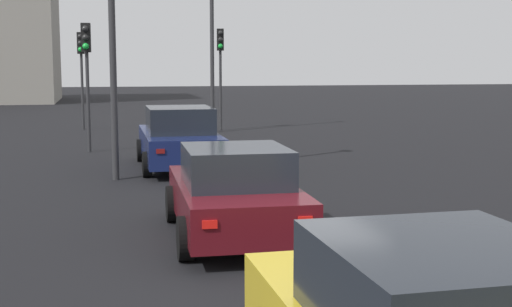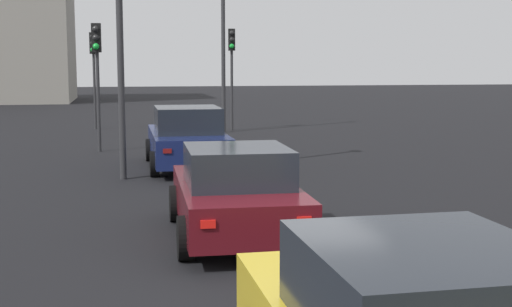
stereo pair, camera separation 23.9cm
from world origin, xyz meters
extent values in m
cube|color=black|center=(0.00, 0.00, -0.10)|extent=(160.00, 160.00, 0.20)
cube|color=#141E4C|center=(9.73, 0.15, 0.62)|extent=(4.69, 1.91, 0.72)
cube|color=#1E232B|center=(9.49, 0.15, 1.31)|extent=(2.11, 1.67, 0.67)
cylinder|color=black|center=(11.17, -0.80, 0.32)|extent=(0.64, 0.22, 0.64)
cylinder|color=black|center=(11.18, 1.09, 0.32)|extent=(0.64, 0.22, 0.64)
cylinder|color=black|center=(8.27, -0.79, 0.32)|extent=(0.64, 0.22, 0.64)
cylinder|color=black|center=(8.28, 1.10, 0.32)|extent=(0.64, 0.22, 0.64)
cube|color=maroon|center=(7.37, -0.52, 0.75)|extent=(0.03, 0.20, 0.11)
cube|color=maroon|center=(7.38, 0.84, 0.75)|extent=(0.03, 0.20, 0.11)
cube|color=#510F16|center=(1.99, 0.13, 0.58)|extent=(4.09, 1.91, 0.63)
cube|color=#1E232B|center=(1.78, 0.13, 1.18)|extent=(1.86, 1.63, 0.59)
cylinder|color=black|center=(3.21, -0.80, 0.32)|extent=(0.65, 0.24, 0.64)
cylinder|color=black|center=(3.26, 0.99, 0.32)|extent=(0.65, 0.24, 0.64)
cylinder|color=black|center=(0.71, -0.73, 0.32)|extent=(0.65, 0.24, 0.64)
cylinder|color=black|center=(0.76, 1.06, 0.32)|extent=(0.65, 0.24, 0.64)
cube|color=red|center=(-0.06, -0.46, 0.69)|extent=(0.04, 0.20, 0.11)
cube|color=red|center=(-0.03, 0.83, 0.69)|extent=(0.04, 0.20, 0.11)
cube|color=#1E232B|center=(-4.57, -0.08, 1.24)|extent=(1.85, 1.62, 0.63)
cylinder|color=#2D2D30|center=(21.59, 2.92, 1.60)|extent=(0.11, 0.11, 3.21)
cube|color=black|center=(21.53, 2.93, 3.66)|extent=(0.23, 0.30, 0.90)
sphere|color=black|center=(21.42, 2.94, 3.93)|extent=(0.20, 0.20, 0.20)
sphere|color=black|center=(21.42, 2.94, 3.66)|extent=(0.20, 0.20, 0.20)
sphere|color=green|center=(21.42, 2.94, 3.39)|extent=(0.20, 0.20, 0.20)
cylinder|color=#2D2D30|center=(20.02, -2.75, 1.67)|extent=(0.11, 0.11, 3.33)
cube|color=black|center=(19.96, -2.75, 3.78)|extent=(0.23, 0.30, 0.90)
sphere|color=black|center=(19.85, -2.73, 4.05)|extent=(0.20, 0.20, 0.20)
sphere|color=black|center=(19.85, -2.73, 3.78)|extent=(0.20, 0.20, 0.20)
sphere|color=green|center=(19.85, -2.73, 3.51)|extent=(0.20, 0.20, 0.20)
cylinder|color=#2D2D30|center=(13.70, 2.56, 1.57)|extent=(0.11, 0.11, 3.14)
cube|color=black|center=(13.64, 2.57, 3.59)|extent=(0.23, 0.30, 0.90)
sphere|color=black|center=(13.53, 2.58, 3.86)|extent=(0.20, 0.20, 0.20)
sphere|color=black|center=(13.53, 2.58, 3.59)|extent=(0.20, 0.20, 0.20)
sphere|color=green|center=(13.53, 2.58, 3.32)|extent=(0.20, 0.20, 0.20)
cylinder|color=#2D2D30|center=(19.23, -2.28, 4.05)|extent=(0.16, 0.16, 8.11)
camera|label=1|loc=(-8.78, 2.17, 2.76)|focal=48.65mm
camera|label=2|loc=(-8.83, 1.94, 2.76)|focal=48.65mm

